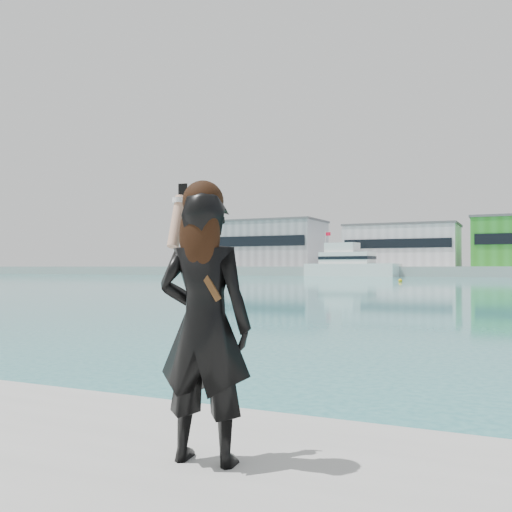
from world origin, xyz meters
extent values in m
cube|color=#9E9E99|center=(0.00, 130.00, 1.00)|extent=(320.00, 40.00, 2.00)
cube|color=gray|center=(-55.00, 128.00, 7.50)|extent=(26.00, 16.00, 11.00)
cube|color=black|center=(-55.00, 119.90, 8.05)|extent=(24.70, 0.20, 2.42)
cube|color=#59595B|center=(-55.00, 128.00, 13.25)|extent=(26.52, 16.32, 0.50)
cube|color=silver|center=(-22.00, 128.00, 6.50)|extent=(24.00, 15.00, 9.00)
cube|color=black|center=(-22.00, 120.40, 6.95)|extent=(22.80, 0.20, 1.98)
cube|color=#59595B|center=(-22.00, 128.00, 11.25)|extent=(24.48, 15.30, 0.50)
cylinder|color=silver|center=(-38.00, 121.00, 6.00)|extent=(0.16, 0.16, 8.00)
cube|color=red|center=(-37.40, 121.00, 9.40)|extent=(1.20, 0.04, 0.80)
cube|color=white|center=(-29.11, 110.76, 1.29)|extent=(20.00, 8.48, 2.58)
cube|color=white|center=(-30.18, 110.94, 3.77)|extent=(11.36, 6.22, 2.37)
cube|color=white|center=(-31.24, 111.12, 5.92)|extent=(6.97, 4.67, 1.94)
cube|color=black|center=(-30.18, 110.94, 3.77)|extent=(11.59, 6.36, 0.65)
cylinder|color=silver|center=(-31.24, 111.12, 7.97)|extent=(0.17, 0.17, 2.15)
sphere|color=yellow|center=(-11.81, 70.76, 0.00)|extent=(0.50, 0.50, 0.50)
imported|color=black|center=(0.43, -0.20, 1.56)|extent=(0.60, 0.43, 1.53)
sphere|color=black|center=(0.43, -0.22, 2.28)|extent=(0.23, 0.23, 0.23)
ellipsoid|color=black|center=(0.44, -0.27, 2.08)|extent=(0.25, 0.13, 0.41)
cylinder|color=tan|center=(0.20, -0.13, 2.18)|extent=(0.09, 0.19, 0.33)
cylinder|color=white|center=(0.19, -0.09, 2.31)|extent=(0.09, 0.09, 0.03)
cube|color=black|center=(0.19, -0.05, 2.36)|extent=(0.06, 0.02, 0.11)
cube|color=#4C2D14|center=(0.47, -0.28, 1.87)|extent=(0.21, 0.04, 0.31)
camera|label=1|loc=(2.06, -3.02, 1.90)|focal=40.00mm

